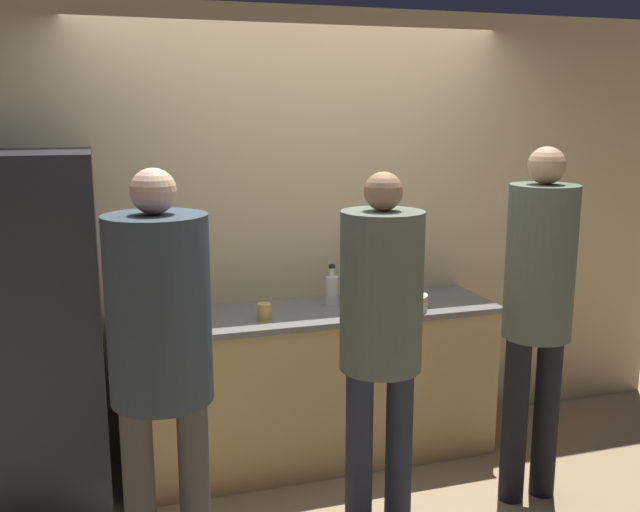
{
  "coord_description": "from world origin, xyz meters",
  "views": [
    {
      "loc": [
        -1.11,
        -3.41,
        2.02
      ],
      "look_at": [
        0.0,
        0.14,
        1.26
      ],
      "focal_mm": 40.0,
      "sensor_mm": 36.0,
      "label": 1
    }
  ],
  "objects_px": {
    "person_center": "(381,321)",
    "utensil_crock": "(363,288)",
    "bottle_clear": "(332,289)",
    "cup_yellow": "(264,311)",
    "person_right": "(538,296)",
    "refrigerator": "(39,336)",
    "person_left": "(160,340)",
    "fruit_bowl": "(404,302)",
    "bottle_dark": "(390,283)"
  },
  "relations": [
    {
      "from": "utensil_crock",
      "to": "bottle_clear",
      "type": "xyz_separation_m",
      "value": [
        -0.21,
        -0.04,
        0.02
      ]
    },
    {
      "from": "utensil_crock",
      "to": "cup_yellow",
      "type": "distance_m",
      "value": 0.69
    },
    {
      "from": "person_center",
      "to": "bottle_dark",
      "type": "relative_size",
      "value": 7.6
    },
    {
      "from": "person_center",
      "to": "cup_yellow",
      "type": "bearing_deg",
      "value": 118.64
    },
    {
      "from": "bottle_dark",
      "to": "bottle_clear",
      "type": "bearing_deg",
      "value": -174.37
    },
    {
      "from": "fruit_bowl",
      "to": "utensil_crock",
      "type": "relative_size",
      "value": 0.93
    },
    {
      "from": "refrigerator",
      "to": "cup_yellow",
      "type": "relative_size",
      "value": 20.72
    },
    {
      "from": "utensil_crock",
      "to": "bottle_clear",
      "type": "height_order",
      "value": "utensil_crock"
    },
    {
      "from": "refrigerator",
      "to": "utensil_crock",
      "type": "height_order",
      "value": "refrigerator"
    },
    {
      "from": "person_center",
      "to": "utensil_crock",
      "type": "height_order",
      "value": "person_center"
    },
    {
      "from": "refrigerator",
      "to": "bottle_clear",
      "type": "bearing_deg",
      "value": 4.97
    },
    {
      "from": "fruit_bowl",
      "to": "bottle_dark",
      "type": "height_order",
      "value": "bottle_dark"
    },
    {
      "from": "bottle_clear",
      "to": "cup_yellow",
      "type": "height_order",
      "value": "bottle_clear"
    },
    {
      "from": "fruit_bowl",
      "to": "bottle_dark",
      "type": "relative_size",
      "value": 1.18
    },
    {
      "from": "person_center",
      "to": "bottle_clear",
      "type": "xyz_separation_m",
      "value": [
        0.06,
        0.89,
        -0.07
      ]
    },
    {
      "from": "person_right",
      "to": "cup_yellow",
      "type": "height_order",
      "value": "person_right"
    },
    {
      "from": "person_left",
      "to": "person_center",
      "type": "relative_size",
      "value": 1.03
    },
    {
      "from": "fruit_bowl",
      "to": "cup_yellow",
      "type": "height_order",
      "value": "fruit_bowl"
    },
    {
      "from": "bottle_dark",
      "to": "cup_yellow",
      "type": "height_order",
      "value": "bottle_dark"
    },
    {
      "from": "person_center",
      "to": "bottle_clear",
      "type": "distance_m",
      "value": 0.89
    },
    {
      "from": "refrigerator",
      "to": "cup_yellow",
      "type": "bearing_deg",
      "value": -2.0
    },
    {
      "from": "refrigerator",
      "to": "person_right",
      "type": "xyz_separation_m",
      "value": [
        2.42,
        -0.69,
        0.19
      ]
    },
    {
      "from": "refrigerator",
      "to": "utensil_crock",
      "type": "relative_size",
      "value": 6.23
    },
    {
      "from": "refrigerator",
      "to": "person_left",
      "type": "height_order",
      "value": "refrigerator"
    },
    {
      "from": "refrigerator",
      "to": "person_center",
      "type": "bearing_deg",
      "value": -26.08
    },
    {
      "from": "refrigerator",
      "to": "bottle_dark",
      "type": "relative_size",
      "value": 7.91
    },
    {
      "from": "person_left",
      "to": "bottle_dark",
      "type": "height_order",
      "value": "person_left"
    },
    {
      "from": "person_right",
      "to": "bottle_clear",
      "type": "bearing_deg",
      "value": 134.99
    },
    {
      "from": "refrigerator",
      "to": "utensil_crock",
      "type": "distance_m",
      "value": 1.81
    },
    {
      "from": "person_center",
      "to": "cup_yellow",
      "type": "height_order",
      "value": "person_center"
    },
    {
      "from": "utensil_crock",
      "to": "fruit_bowl",
      "type": "bearing_deg",
      "value": -61.86
    },
    {
      "from": "fruit_bowl",
      "to": "cup_yellow",
      "type": "relative_size",
      "value": 3.09
    },
    {
      "from": "person_center",
      "to": "cup_yellow",
      "type": "xyz_separation_m",
      "value": [
        -0.39,
        0.71,
        -0.12
      ]
    },
    {
      "from": "person_center",
      "to": "bottle_clear",
      "type": "relative_size",
      "value": 7.41
    },
    {
      "from": "bottle_clear",
      "to": "fruit_bowl",
      "type": "bearing_deg",
      "value": -33.42
    },
    {
      "from": "utensil_crock",
      "to": "cup_yellow",
      "type": "relative_size",
      "value": 3.33
    },
    {
      "from": "cup_yellow",
      "to": "bottle_clear",
      "type": "bearing_deg",
      "value": 21.88
    },
    {
      "from": "person_left",
      "to": "fruit_bowl",
      "type": "relative_size",
      "value": 6.63
    },
    {
      "from": "refrigerator",
      "to": "person_center",
      "type": "height_order",
      "value": "refrigerator"
    },
    {
      "from": "refrigerator",
      "to": "person_center",
      "type": "distance_m",
      "value": 1.72
    },
    {
      "from": "refrigerator",
      "to": "person_right",
      "type": "bearing_deg",
      "value": -15.85
    },
    {
      "from": "utensil_crock",
      "to": "bottle_clear",
      "type": "distance_m",
      "value": 0.21
    },
    {
      "from": "person_left",
      "to": "person_right",
      "type": "height_order",
      "value": "person_right"
    },
    {
      "from": "refrigerator",
      "to": "bottle_dark",
      "type": "xyz_separation_m",
      "value": [
        1.97,
        0.18,
        0.09
      ]
    },
    {
      "from": "person_left",
      "to": "person_right",
      "type": "distance_m",
      "value": 1.9
    },
    {
      "from": "person_center",
      "to": "cup_yellow",
      "type": "relative_size",
      "value": 19.9
    },
    {
      "from": "person_center",
      "to": "person_right",
      "type": "distance_m",
      "value": 0.88
    },
    {
      "from": "cup_yellow",
      "to": "refrigerator",
      "type": "bearing_deg",
      "value": 178.0
    },
    {
      "from": "person_center",
      "to": "bottle_dark",
      "type": "height_order",
      "value": "person_center"
    },
    {
      "from": "refrigerator",
      "to": "bottle_dark",
      "type": "height_order",
      "value": "refrigerator"
    }
  ]
}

